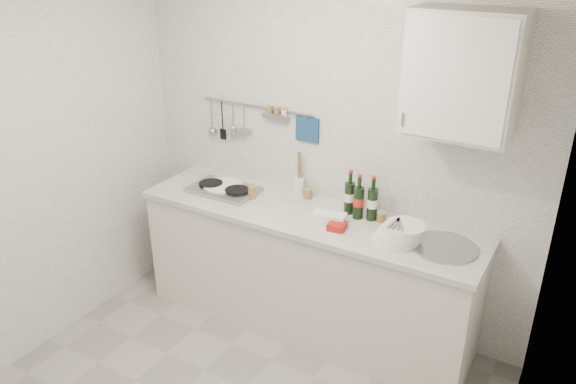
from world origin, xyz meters
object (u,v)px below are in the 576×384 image
object	(u,v)px
wall_cabinet	(463,74)
plate_stack_hob	(222,187)
wine_bottles	(360,196)
utensil_crock	(299,184)
plate_stack_sink	(400,233)

from	to	relation	value
wall_cabinet	plate_stack_hob	size ratio (longest dim) A/B	2.25
plate_stack_hob	wine_bottles	xyz separation A→B (m)	(1.07, 0.11, 0.13)
wall_cabinet	utensil_crock	distance (m)	1.46
plate_stack_sink	wine_bottles	world-z (taller)	wine_bottles
plate_stack_sink	utensil_crock	xyz separation A→B (m)	(-0.88, 0.30, 0.02)
wall_cabinet	wine_bottles	xyz separation A→B (m)	(-0.57, 0.01, -0.87)
plate_stack_sink	utensil_crock	size ratio (longest dim) A/B	0.95
wall_cabinet	plate_stack_sink	size ratio (longest dim) A/B	2.18
plate_stack_hob	wall_cabinet	bearing A→B (deg)	3.37
plate_stack_sink	wine_bottles	xyz separation A→B (m)	(-0.35, 0.18, 0.10)
plate_stack_hob	wine_bottles	size ratio (longest dim) A/B	1.00
plate_stack_hob	plate_stack_sink	size ratio (longest dim) A/B	0.97
utensil_crock	plate_stack_sink	bearing A→B (deg)	-18.74
wall_cabinet	utensil_crock	bearing A→B (deg)	173.51
wine_bottles	utensil_crock	world-z (taller)	utensil_crock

